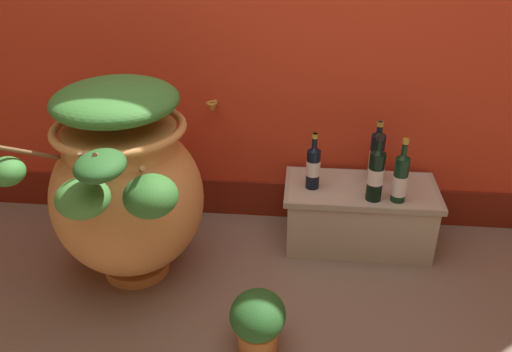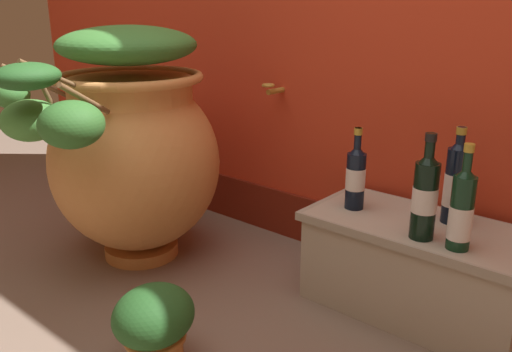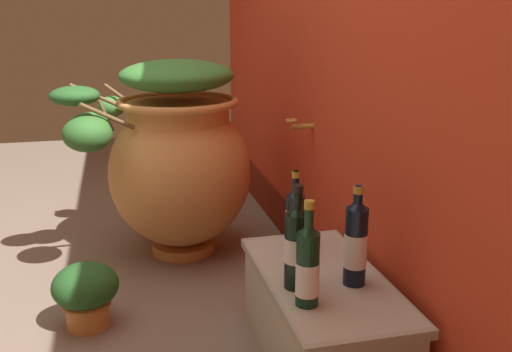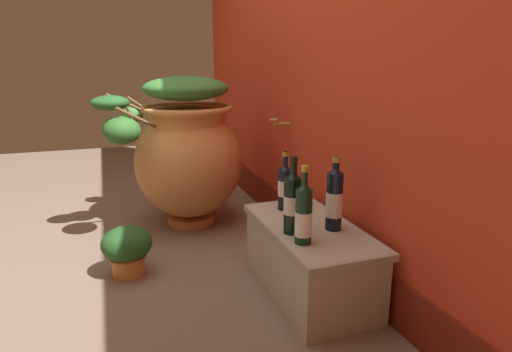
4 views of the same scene
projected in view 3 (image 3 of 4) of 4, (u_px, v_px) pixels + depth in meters
ground_plane at (67, 324)px, 2.24m from camera, size 7.00×7.00×0.00m
terracotta_urn at (176, 158)px, 2.79m from camera, size 0.77×0.92×0.97m
stone_ledge at (322, 318)px, 1.93m from camera, size 0.78×0.39×0.33m
wine_bottle_left at (295, 216)px, 2.09m from camera, size 0.07×0.07×0.30m
wine_bottle_middle at (308, 265)px, 1.68m from camera, size 0.07×0.07×0.33m
wine_bottle_right at (356, 242)px, 1.81m from camera, size 0.07×0.07×0.33m
wine_bottle_back at (297, 244)px, 1.78m from camera, size 0.08×0.08×0.34m
potted_shrub at (86, 292)px, 2.19m from camera, size 0.23×0.25×0.26m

